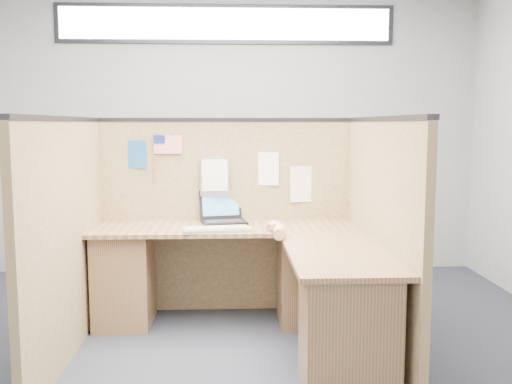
{
  "coord_description": "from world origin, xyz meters",
  "views": [
    {
      "loc": [
        0.04,
        -3.48,
        1.48
      ],
      "look_at": [
        0.22,
        0.5,
        1.01
      ],
      "focal_mm": 40.0,
      "sensor_mm": 36.0,
      "label": 1
    }
  ],
  "objects_px": {
    "keyboard": "(217,229)",
    "mouse": "(275,228)",
    "l_desk": "(252,285)",
    "laptop": "(224,214)"
  },
  "relations": [
    {
      "from": "keyboard",
      "to": "laptop",
      "type": "bearing_deg",
      "value": 76.28
    },
    {
      "from": "laptop",
      "to": "keyboard",
      "type": "bearing_deg",
      "value": -107.94
    },
    {
      "from": "keyboard",
      "to": "mouse",
      "type": "height_order",
      "value": "mouse"
    },
    {
      "from": "l_desk",
      "to": "keyboard",
      "type": "distance_m",
      "value": 0.47
    },
    {
      "from": "keyboard",
      "to": "mouse",
      "type": "relative_size",
      "value": 4.34
    },
    {
      "from": "laptop",
      "to": "keyboard",
      "type": "height_order",
      "value": "laptop"
    },
    {
      "from": "l_desk",
      "to": "laptop",
      "type": "bearing_deg",
      "value": 108.38
    },
    {
      "from": "keyboard",
      "to": "mouse",
      "type": "bearing_deg",
      "value": -7.23
    },
    {
      "from": "laptop",
      "to": "keyboard",
      "type": "relative_size",
      "value": 0.76
    },
    {
      "from": "l_desk",
      "to": "laptop",
      "type": "xyz_separation_m",
      "value": [
        -0.2,
        0.59,
        0.4
      ]
    }
  ]
}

